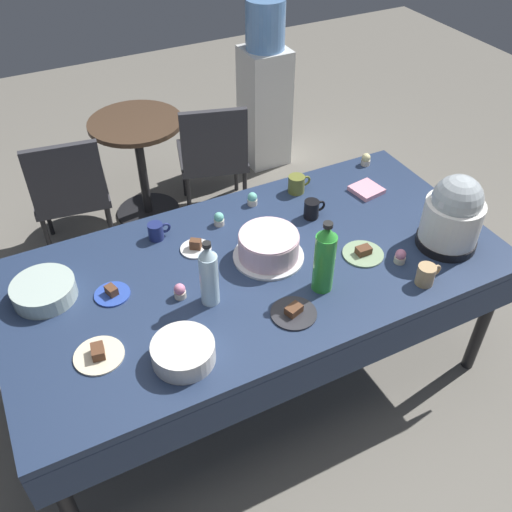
{
  "coord_description": "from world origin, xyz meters",
  "views": [
    {
      "loc": [
        -0.84,
        -1.66,
        2.4
      ],
      "look_at": [
        0.0,
        0.0,
        0.8
      ],
      "focal_mm": 39.68,
      "sensor_mm": 36.0,
      "label": 1
    }
  ],
  "objects_px": {
    "dessert_plate_charcoal": "(294,312)",
    "dessert_plate_cobalt": "(112,293)",
    "ceramic_snack_bowl": "(183,352)",
    "coffee_mug_tan": "(426,275)",
    "round_cafe_table": "(139,151)",
    "coffee_mug_olive": "(297,184)",
    "dessert_plate_sage": "(363,253)",
    "cupcake_rose": "(219,219)",
    "dessert_plate_white": "(196,247)",
    "water_cooler": "(265,90)",
    "cupcake_berry": "(180,291)",
    "potluck_table": "(256,275)",
    "soda_bottle_water": "(209,275)",
    "cupcake_lemon": "(366,160)",
    "maroon_chair_right": "(213,153)",
    "cupcake_cocoa": "(252,199)",
    "maroon_chair_left": "(70,189)",
    "glass_salad_bowl": "(44,291)",
    "coffee_mug_black": "(312,209)",
    "frosted_layer_cake": "(269,246)",
    "coffee_mug_navy": "(156,231)",
    "cupcake_vanilla": "(400,257)",
    "dessert_plate_cream": "(99,354)",
    "soda_bottle_lime_soda": "(325,259)",
    "slow_cooker": "(453,215)"
  },
  "relations": [
    {
      "from": "coffee_mug_black",
      "to": "dessert_plate_charcoal",
      "type": "bearing_deg",
      "value": -127.3
    },
    {
      "from": "dessert_plate_white",
      "to": "cupcake_lemon",
      "type": "relative_size",
      "value": 2.1
    },
    {
      "from": "dessert_plate_charcoal",
      "to": "dessert_plate_cobalt",
      "type": "height_order",
      "value": "dessert_plate_cobalt"
    },
    {
      "from": "cupcake_rose",
      "to": "cupcake_lemon",
      "type": "bearing_deg",
      "value": 7.96
    },
    {
      "from": "frosted_layer_cake",
      "to": "cupcake_berry",
      "type": "bearing_deg",
      "value": -172.66
    },
    {
      "from": "dessert_plate_white",
      "to": "water_cooler",
      "type": "relative_size",
      "value": 0.11
    },
    {
      "from": "ceramic_snack_bowl",
      "to": "coffee_mug_olive",
      "type": "height_order",
      "value": "coffee_mug_olive"
    },
    {
      "from": "glass_salad_bowl",
      "to": "dessert_plate_cobalt",
      "type": "distance_m",
      "value": 0.27
    },
    {
      "from": "dessert_plate_sage",
      "to": "round_cafe_table",
      "type": "relative_size",
      "value": 0.26
    },
    {
      "from": "cupcake_vanilla",
      "to": "dessert_plate_cream",
      "type": "bearing_deg",
      "value": 176.68
    },
    {
      "from": "cupcake_rose",
      "to": "soda_bottle_lime_soda",
      "type": "distance_m",
      "value": 0.64
    },
    {
      "from": "coffee_mug_tan",
      "to": "round_cafe_table",
      "type": "height_order",
      "value": "coffee_mug_tan"
    },
    {
      "from": "round_cafe_table",
      "to": "cupcake_lemon",
      "type": "bearing_deg",
      "value": -49.56
    },
    {
      "from": "maroon_chair_left",
      "to": "round_cafe_table",
      "type": "distance_m",
      "value": 0.56
    },
    {
      "from": "cupcake_berry",
      "to": "coffee_mug_tan",
      "type": "xyz_separation_m",
      "value": [
        0.95,
        -0.39,
        0.01
      ]
    },
    {
      "from": "cupcake_berry",
      "to": "dessert_plate_white",
      "type": "bearing_deg",
      "value": 55.73
    },
    {
      "from": "ceramic_snack_bowl",
      "to": "coffee_mug_black",
      "type": "xyz_separation_m",
      "value": [
        0.87,
        0.54,
        0.01
      ]
    },
    {
      "from": "glass_salad_bowl",
      "to": "cupcake_rose",
      "type": "height_order",
      "value": "glass_salad_bowl"
    },
    {
      "from": "cupcake_rose",
      "to": "cupcake_cocoa",
      "type": "distance_m",
      "value": 0.23
    },
    {
      "from": "dessert_plate_white",
      "to": "cupcake_rose",
      "type": "relative_size",
      "value": 2.1
    },
    {
      "from": "potluck_table",
      "to": "dessert_plate_charcoal",
      "type": "height_order",
      "value": "dessert_plate_charcoal"
    },
    {
      "from": "water_cooler",
      "to": "cupcake_berry",
      "type": "bearing_deg",
      "value": -125.99
    },
    {
      "from": "maroon_chair_left",
      "to": "round_cafe_table",
      "type": "bearing_deg",
      "value": 23.74
    },
    {
      "from": "ceramic_snack_bowl",
      "to": "water_cooler",
      "type": "height_order",
      "value": "water_cooler"
    },
    {
      "from": "dessert_plate_charcoal",
      "to": "dessert_plate_cream",
      "type": "distance_m",
      "value": 0.76
    },
    {
      "from": "glass_salad_bowl",
      "to": "coffee_mug_tan",
      "type": "height_order",
      "value": "coffee_mug_tan"
    },
    {
      "from": "dessert_plate_cobalt",
      "to": "cupcake_cocoa",
      "type": "distance_m",
      "value": 0.87
    },
    {
      "from": "cupcake_rose",
      "to": "cupcake_vanilla",
      "type": "xyz_separation_m",
      "value": [
        0.6,
        -0.61,
        0.0
      ]
    },
    {
      "from": "frosted_layer_cake",
      "to": "cupcake_lemon",
      "type": "height_order",
      "value": "frosted_layer_cake"
    },
    {
      "from": "dessert_plate_sage",
      "to": "coffee_mug_olive",
      "type": "distance_m",
      "value": 0.57
    },
    {
      "from": "round_cafe_table",
      "to": "coffee_mug_navy",
      "type": "bearing_deg",
      "value": -102.64
    },
    {
      "from": "cupcake_vanilla",
      "to": "coffee_mug_navy",
      "type": "bearing_deg",
      "value": 144.34
    },
    {
      "from": "dessert_plate_cobalt",
      "to": "dessert_plate_charcoal",
      "type": "bearing_deg",
      "value": -35.09
    },
    {
      "from": "soda_bottle_water",
      "to": "water_cooler",
      "type": "distance_m",
      "value": 2.4
    },
    {
      "from": "coffee_mug_olive",
      "to": "coffee_mug_tan",
      "type": "bearing_deg",
      "value": -80.39
    },
    {
      "from": "maroon_chair_left",
      "to": "coffee_mug_navy",
      "type": "bearing_deg",
      "value": -76.76
    },
    {
      "from": "potluck_table",
      "to": "dessert_plate_cream",
      "type": "bearing_deg",
      "value": -165.53
    },
    {
      "from": "soda_bottle_lime_soda",
      "to": "round_cafe_table",
      "type": "height_order",
      "value": "soda_bottle_lime_soda"
    },
    {
      "from": "coffee_mug_tan",
      "to": "round_cafe_table",
      "type": "xyz_separation_m",
      "value": [
        -0.64,
        2.02,
        -0.3
      ]
    },
    {
      "from": "cupcake_berry",
      "to": "coffee_mug_olive",
      "type": "height_order",
      "value": "coffee_mug_olive"
    },
    {
      "from": "dessert_plate_sage",
      "to": "cupcake_rose",
      "type": "xyz_separation_m",
      "value": [
        -0.49,
        0.49,
        0.02
      ]
    },
    {
      "from": "maroon_chair_right",
      "to": "dessert_plate_cream",
      "type": "bearing_deg",
      "value": -125.75
    },
    {
      "from": "potluck_table",
      "to": "ceramic_snack_bowl",
      "type": "height_order",
      "value": "ceramic_snack_bowl"
    },
    {
      "from": "slow_cooker",
      "to": "maroon_chair_right",
      "type": "xyz_separation_m",
      "value": [
        -0.46,
        1.64,
        -0.43
      ]
    },
    {
      "from": "coffee_mug_tan",
      "to": "maroon_chair_right",
      "type": "distance_m",
      "value": 1.84
    },
    {
      "from": "cupcake_cocoa",
      "to": "cupcake_lemon",
      "type": "relative_size",
      "value": 1.0
    },
    {
      "from": "dessert_plate_cobalt",
      "to": "ceramic_snack_bowl",
      "type": "bearing_deg",
      "value": -72.48
    },
    {
      "from": "coffee_mug_navy",
      "to": "round_cafe_table",
      "type": "relative_size",
      "value": 0.15
    },
    {
      "from": "frosted_layer_cake",
      "to": "cupcake_lemon",
      "type": "relative_size",
      "value": 4.71
    },
    {
      "from": "frosted_layer_cake",
      "to": "cupcake_berry",
      "type": "distance_m",
      "value": 0.45
    }
  ]
}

